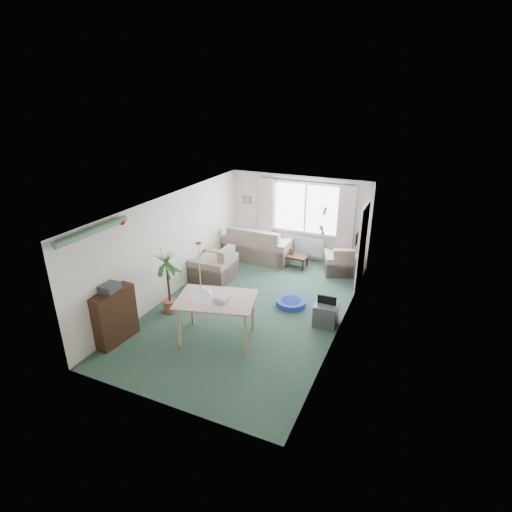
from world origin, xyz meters
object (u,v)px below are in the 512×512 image
at_px(coffee_table, 293,261).
at_px(dining_table, 217,319).
at_px(armchair_left, 214,263).
at_px(armchair_corner, 341,259).
at_px(bookshelf, 115,316).
at_px(sofa, 259,242).
at_px(pet_bed, 291,303).
at_px(houseplant, 168,281).
at_px(tv_cube, 326,314).

relative_size(coffee_table, dining_table, 0.56).
relative_size(armchair_left, dining_table, 0.73).
bearing_deg(armchair_corner, coffee_table, -13.22).
distance_m(armchair_corner, bookshelf, 5.89).
height_order(sofa, dining_table, sofa).
height_order(bookshelf, dining_table, bookshelf).
bearing_deg(sofa, pet_bed, 128.95).
xyz_separation_m(armchair_corner, bookshelf, (-3.24, -4.91, 0.16)).
relative_size(coffee_table, pet_bed, 1.15).
height_order(houseplant, tv_cube, houseplant).
bearing_deg(dining_table, pet_bed, 63.55).
bearing_deg(sofa, tv_cube, 135.80).
height_order(armchair_left, bookshelf, bookshelf).
bearing_deg(sofa, coffee_table, 171.19).
relative_size(armchair_left, tv_cube, 1.95).
height_order(dining_table, pet_bed, dining_table).
bearing_deg(houseplant, armchair_left, 88.56).
bearing_deg(armchair_corner, armchair_left, 10.22).
relative_size(tv_cube, pet_bed, 0.76).
height_order(sofa, houseplant, houseplant).
height_order(bookshelf, houseplant, houseplant).
bearing_deg(dining_table, bookshelf, -153.50).
bearing_deg(dining_table, coffee_table, 86.63).
xyz_separation_m(armchair_corner, armchair_left, (-2.90, -1.73, 0.07)).
distance_m(bookshelf, dining_table, 1.94).
height_order(armchair_left, tv_cube, armchair_left).
xyz_separation_m(sofa, armchair_corner, (2.40, -0.02, -0.10)).
bearing_deg(armchair_left, pet_bed, 76.19).
bearing_deg(houseplant, pet_bed, 29.69).
xyz_separation_m(bookshelf, dining_table, (1.74, 0.87, -0.11)).
relative_size(armchair_left, pet_bed, 1.49).
bearing_deg(bookshelf, dining_table, 30.69).
relative_size(sofa, coffee_table, 2.48).
xyz_separation_m(sofa, dining_table, (0.90, -4.07, -0.05)).
bearing_deg(armchair_corner, sofa, -21.14).
bearing_deg(sofa, armchair_left, 74.84).
distance_m(armchair_left, coffee_table, 2.27).
bearing_deg(coffee_table, dining_table, -93.37).
bearing_deg(armchair_corner, houseplant, 30.00).
height_order(coffee_table, bookshelf, bookshelf).
distance_m(coffee_table, houseplant, 3.85).
relative_size(coffee_table, houseplant, 0.52).
height_order(coffee_table, tv_cube, tv_cube).
relative_size(dining_table, tv_cube, 2.67).
bearing_deg(tv_cube, coffee_table, 119.09).
bearing_deg(dining_table, tv_cube, 37.42).
xyz_separation_m(coffee_table, dining_table, (-0.23, -3.88, 0.25)).
bearing_deg(tv_cube, pet_bed, 152.21).
distance_m(tv_cube, pet_bed, 1.01).
relative_size(bookshelf, tv_cube, 2.10).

